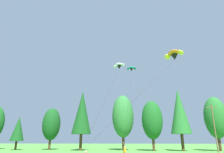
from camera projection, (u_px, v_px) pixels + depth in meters
name	position (u px, v px, depth m)	size (l,w,h in m)	color
treeline_tree_c	(18.00, 129.00, 50.95)	(3.41, 3.41, 8.21)	#472D19
treeline_tree_d	(51.00, 124.00, 51.83)	(4.63, 4.63, 10.49)	#472D19
treeline_tree_e	(82.00, 112.00, 49.77)	(4.79, 4.79, 14.52)	#472D19
treeline_tree_f	(123.00, 116.00, 50.70)	(5.48, 5.48, 13.62)	#472D19
treeline_tree_g	(152.00, 120.00, 47.27)	(4.92, 4.92, 11.57)	#472D19
treeline_tree_h	(179.00, 111.00, 47.76)	(4.78, 4.78, 14.47)	#472D19
treeline_tree_i	(216.00, 117.00, 46.90)	(5.17, 5.17, 12.47)	#472D19
utility_pole	(214.00, 126.00, 41.40)	(2.20, 0.26, 9.79)	brown
kite_flyer_mid	(125.00, 151.00, 27.12)	(0.41, 0.60, 1.69)	#4C4C51
parafoil_kite_high_orange	(174.00, 55.00, 31.83)	(13.51, 13.52, 14.82)	orange
parafoil_kite_mid_teal	(132.00, 69.00, 43.38)	(3.15, 12.49, 16.74)	teal
parafoil_kite_far_white	(119.00, 66.00, 31.26)	(4.05, 12.23, 12.62)	white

